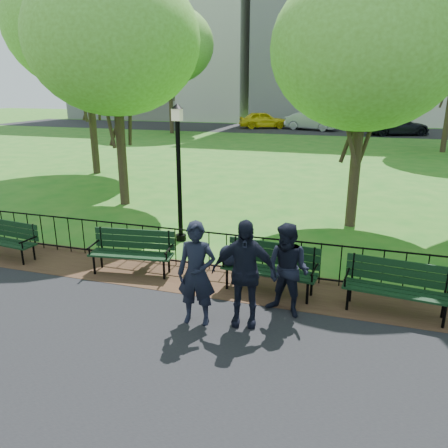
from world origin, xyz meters
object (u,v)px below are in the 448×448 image
(lamppost, at_px, (179,169))
(person_right, at_px, (244,273))
(sedan_dark, at_px, (396,126))
(park_bench_main, at_px, (255,260))
(park_bench_left_b, at_px, (7,236))
(tree_mid_w, at_px, (84,25))
(sedan_silver, at_px, (312,121))
(park_bench_left_a, at_px, (133,247))
(tree_far_w, at_px, (169,44))
(tree_near_e, at_px, (366,49))
(taxi, at_px, (263,120))
(park_bench_right_a, at_px, (397,282))
(tree_near_w, at_px, (114,41))
(person_left, at_px, (197,274))
(person_mid, at_px, (288,271))

(lamppost, relative_size, person_right, 1.88)
(sedan_dark, bearing_deg, park_bench_main, 150.04)
(park_bench_left_b, bearing_deg, tree_mid_w, 118.10)
(sedan_silver, bearing_deg, park_bench_left_a, -162.86)
(tree_far_w, bearing_deg, sedan_silver, 29.35)
(person_right, xyz_separation_m, sedan_dark, (4.23, 32.56, -0.16))
(sedan_silver, bearing_deg, tree_near_e, -154.05)
(park_bench_left_b, relative_size, sedan_silver, 0.35)
(tree_near_e, height_order, taxi, tree_near_e)
(lamppost, bearing_deg, tree_far_w, 114.43)
(park_bench_left_b, distance_m, park_bench_right_a, 8.62)
(tree_near_e, bearing_deg, tree_far_w, 124.99)
(tree_mid_w, relative_size, sedan_silver, 1.87)
(park_bench_right_a, bearing_deg, sedan_silver, 104.80)
(park_bench_right_a, relative_size, tree_near_w, 0.25)
(sedan_silver, bearing_deg, tree_mid_w, -179.77)
(person_left, bearing_deg, park_bench_left_b, 158.31)
(tree_near_w, height_order, tree_far_w, tree_far_w)
(park_bench_right_a, relative_size, person_right, 1.00)
(tree_mid_w, bearing_deg, sedan_silver, 73.07)
(tree_near_w, height_order, tree_mid_w, tree_mid_w)
(tree_near_w, xyz_separation_m, person_right, (5.98, -6.48, -4.30))
(tree_far_w, height_order, sedan_silver, tree_far_w)
(park_bench_right_a, relative_size, tree_mid_w, 0.20)
(park_bench_left_b, distance_m, tree_near_w, 7.02)
(park_bench_left_a, xyz_separation_m, tree_near_w, (-3.13, 5.11, 4.66))
(park_bench_left_b, height_order, person_mid, person_mid)
(park_bench_left_b, distance_m, sedan_silver, 33.60)
(park_bench_main, distance_m, park_bench_left_a, 2.73)
(sedan_dark, bearing_deg, park_bench_left_a, 145.17)
(park_bench_main, height_order, sedan_dark, sedan_dark)
(tree_mid_w, bearing_deg, taxi, 83.99)
(park_bench_left_b, bearing_deg, lamppost, 40.16)
(person_left, xyz_separation_m, sedan_silver, (-2.08, 34.92, -0.10))
(park_bench_right_a, distance_m, sedan_silver, 33.94)
(person_right, relative_size, sedan_silver, 0.38)
(park_bench_main, xyz_separation_m, person_right, (0.12, -1.32, 0.30))
(person_left, bearing_deg, taxi, 94.57)
(park_bench_left_b, height_order, tree_mid_w, tree_mid_w)
(sedan_dark, bearing_deg, person_mid, 151.60)
(park_bench_right_a, bearing_deg, person_left, -150.96)
(park_bench_main, relative_size, tree_near_w, 0.26)
(park_bench_main, bearing_deg, tree_near_w, 144.19)
(park_bench_left_a, bearing_deg, tree_far_w, 104.62)
(tree_near_e, height_order, person_mid, tree_near_e)
(person_left, xyz_separation_m, person_mid, (1.41, 0.72, -0.06))
(park_bench_left_b, bearing_deg, person_right, -5.66)
(person_right, relative_size, sedan_dark, 0.35)
(park_bench_main, distance_m, person_left, 1.68)
(tree_near_w, relative_size, sedan_silver, 1.55)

